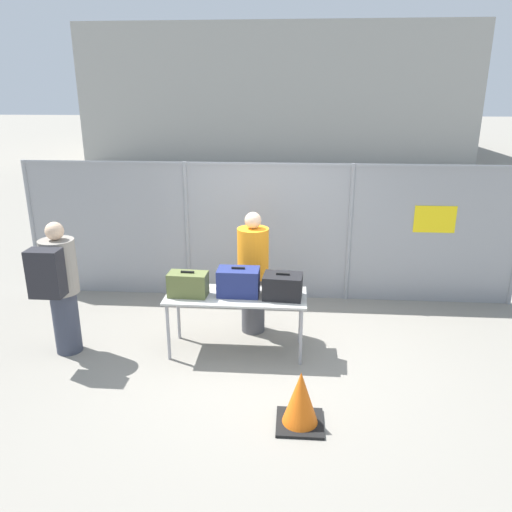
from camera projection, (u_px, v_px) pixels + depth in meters
name	position (u px, v px, depth m)	size (l,w,h in m)	color
ground_plane	(258.00, 355.00, 6.12)	(120.00, 120.00, 0.00)	gray
fence_section	(269.00, 229.00, 7.52)	(7.44, 0.07, 2.09)	gray
inspection_table	(236.00, 300.00, 6.01)	(1.69, 0.66, 0.75)	#B2B2AD
suitcase_olive	(188.00, 284.00, 5.93)	(0.47, 0.27, 0.31)	#566033
suitcase_navy	(238.00, 282.00, 5.95)	(0.50, 0.30, 0.35)	navy
suitcase_black	(283.00, 286.00, 5.88)	(0.48, 0.36, 0.31)	black
traveler_hooded	(59.00, 284.00, 5.88)	(0.41, 0.63, 1.65)	#383D4C
security_worker_near	(253.00, 271.00, 6.49)	(0.41, 0.41, 1.64)	#4C4C51
utility_trailer	(394.00, 242.00, 9.18)	(4.15, 2.38, 0.72)	#4C6B47
distant_hangar	(280.00, 94.00, 26.79)	(16.64, 13.64, 5.72)	#999993
traffic_cone	(300.00, 400.00, 4.77)	(0.46, 0.46, 0.57)	black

